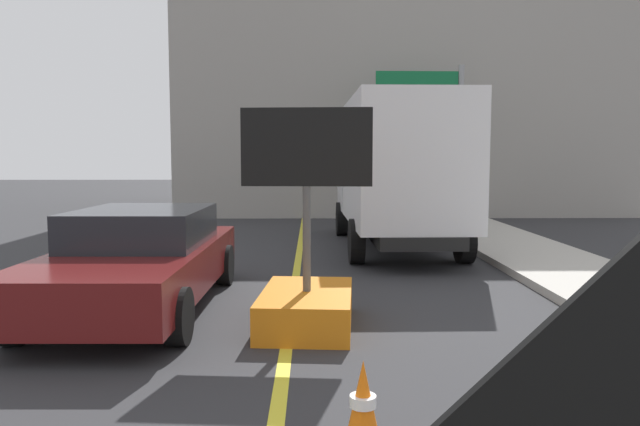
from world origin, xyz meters
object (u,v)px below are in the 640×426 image
Objects in this scene: pickup_car at (140,259)px; box_truck at (397,170)px; traffic_cone_mid_lane at (363,408)px; arrow_board_trailer at (307,288)px; highway_guide_sign at (436,116)px.

box_truck is at bearing 51.00° from pickup_car.
box_truck is at bearing 80.64° from traffic_cone_mid_lane.
arrow_board_trailer is 0.39× the size of box_truck.
pickup_car is at bearing 123.36° from traffic_cone_mid_lane.
box_truck is (1.99, 6.28, 1.33)m from arrow_board_trailer.
pickup_car is 7.19× the size of traffic_cone_mid_lane.
highway_guide_sign is 15.62m from traffic_cone_mid_lane.
highway_guide_sign reaches higher than box_truck.
highway_guide_sign is (3.98, 11.66, 2.94)m from arrow_board_trailer.
box_truck is at bearing 72.39° from arrow_board_trailer.
arrow_board_trailer is 3.26m from traffic_cone_mid_lane.
arrow_board_trailer is at bearing -107.61° from box_truck.
box_truck is 5.96m from highway_guide_sign.
arrow_board_trailer is at bearing -108.83° from highway_guide_sign.
traffic_cone_mid_lane is (2.75, -4.18, -0.36)m from pickup_car.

